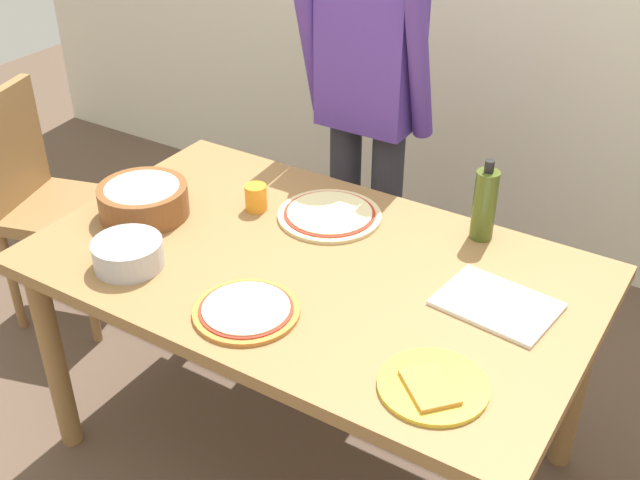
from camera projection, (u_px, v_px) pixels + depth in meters
The scene contains 12 objects.
ground at pixel (312, 449), 2.66m from camera, with size 8.00×8.00×0.00m, color brown.
dining_table at pixel (311, 288), 2.31m from camera, with size 1.60×0.96×0.76m.
person_cook at pixel (368, 101), 2.81m from camera, with size 0.49×0.25×1.62m.
chair_wooden_left at pixel (43, 194), 3.06m from camera, with size 0.50×0.50×0.95m.
pizza_raw_on_board at pixel (330, 215), 2.47m from camera, with size 0.33×0.33×0.02m.
pizza_cooked_on_tray at pixel (246, 310), 2.05m from camera, with size 0.28×0.28×0.02m.
plate_with_slice at pixel (433, 386), 1.81m from camera, with size 0.26×0.26×0.02m.
popcorn_bowl at pixel (143, 198), 2.46m from camera, with size 0.28×0.28×0.11m.
mixing_bowl_steel at pixel (128, 254), 2.23m from camera, with size 0.20×0.20×0.08m.
olive_oil_bottle at pixel (485, 204), 2.32m from camera, with size 0.07×0.07×0.26m.
cup_orange at pixel (256, 198), 2.50m from camera, with size 0.07×0.07×0.09m, color orange.
cutting_board_white at pixel (497, 304), 2.08m from camera, with size 0.30×0.22×0.01m, color white.
Camera 1 is at (1.02, -1.58, 2.02)m, focal length 44.21 mm.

